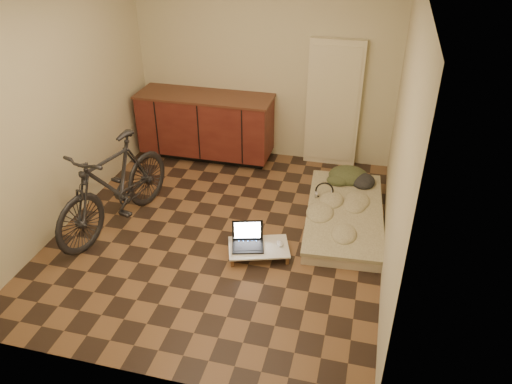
% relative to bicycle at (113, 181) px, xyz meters
% --- Properties ---
extents(room_shell, '(3.50, 4.00, 2.60)m').
position_rel_bicycle_xyz_m(room_shell, '(1.15, 0.17, 0.73)').
color(room_shell, brown).
rests_on(room_shell, ground).
extents(cabinets, '(1.84, 0.62, 0.91)m').
position_rel_bicycle_xyz_m(cabinets, '(0.40, 1.88, -0.11)').
color(cabinets, black).
rests_on(cabinets, ground).
extents(appliance_panel, '(0.70, 0.10, 1.70)m').
position_rel_bicycle_xyz_m(appliance_panel, '(2.10, 2.11, 0.28)').
color(appliance_panel, beige).
rests_on(appliance_panel, ground).
extents(bicycle, '(0.93, 1.84, 1.14)m').
position_rel_bicycle_xyz_m(bicycle, '(0.00, 0.00, 0.00)').
color(bicycle, black).
rests_on(bicycle, ground).
extents(futon, '(0.97, 1.81, 0.15)m').
position_rel_bicycle_xyz_m(futon, '(2.45, 0.70, -0.50)').
color(futon, beige).
rests_on(futon, ground).
extents(clothing_pile, '(0.55, 0.47, 0.21)m').
position_rel_bicycle_xyz_m(clothing_pile, '(2.46, 1.41, -0.32)').
color(clothing_pile, '#3B4327').
rests_on(clothing_pile, futon).
extents(headphones, '(0.27, 0.26, 0.16)m').
position_rel_bicycle_xyz_m(headphones, '(2.18, 0.93, -0.34)').
color(headphones, black).
rests_on(headphones, futon).
extents(lap_desk, '(0.71, 0.57, 0.10)m').
position_rel_bicycle_xyz_m(lap_desk, '(1.65, -0.14, -0.48)').
color(lap_desk, brown).
rests_on(lap_desk, ground).
extents(laptop, '(0.39, 0.37, 0.22)m').
position_rel_bicycle_xyz_m(laptop, '(1.53, -0.13, -0.42)').
color(laptop, black).
rests_on(laptop, lap_desk).
extents(mouse, '(0.10, 0.12, 0.04)m').
position_rel_bicycle_xyz_m(mouse, '(1.86, -0.06, -0.45)').
color(mouse, silver).
rests_on(mouse, lap_desk).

